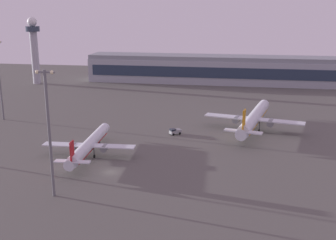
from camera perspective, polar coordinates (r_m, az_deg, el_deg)
The scene contains 7 objects.
ground_plane at distance 116.86m, azimuth -7.94°, elevation -7.15°, with size 416.00×416.00×0.00m, color #56544F.
terminal_building at distance 253.91m, azimuth 6.04°, elevation 6.97°, with size 149.48×22.40×16.40m.
control_tower at distance 260.09m, azimuth -18.01°, elevation 9.74°, with size 8.00×8.00×39.16m.
airplane_near_gate at distance 129.29m, azimuth -10.83°, elevation -3.36°, with size 28.83×37.04×9.50m.
airplane_taxiway_distant at distance 156.48m, azimuth 11.77°, elevation 0.24°, with size 36.81×47.01×12.14m.
maintenance_van at distance 148.76m, azimuth 0.98°, elevation -1.58°, with size 4.48×4.07×2.25m.
apron_light_east at distance 99.83m, azimuth -16.13°, elevation -1.00°, with size 4.80×0.90×30.87m.
Camera 1 is at (33.98, -102.70, 44.21)m, focal length 44.14 mm.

